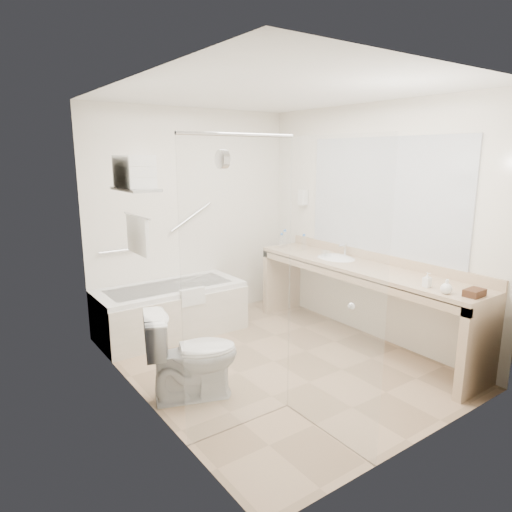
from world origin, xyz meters
TOP-DOWN VIEW (x-y plane):
  - floor at (0.00, 0.00)m, footprint 3.20×3.20m
  - ceiling at (0.00, 0.00)m, footprint 2.60×3.20m
  - wall_back at (0.00, 1.60)m, footprint 2.60×0.10m
  - wall_front at (0.00, -1.60)m, footprint 2.60×0.10m
  - wall_left at (-1.30, 0.00)m, footprint 0.10×3.20m
  - wall_right at (1.30, 0.00)m, footprint 0.10×3.20m
  - bathtub at (-0.50, 1.24)m, footprint 1.60×0.73m
  - grab_bar_short at (-0.95, 1.56)m, footprint 0.40×0.03m
  - grab_bar_long at (-0.05, 1.56)m, footprint 0.53×0.03m
  - shower_enclosure at (-0.63, -0.93)m, footprint 0.96×0.91m
  - towel_shelf at (-1.17, 0.35)m, footprint 0.24×0.55m
  - vanity_counter at (1.02, -0.15)m, footprint 0.55×2.70m
  - sink at (1.05, 0.25)m, footprint 0.40×0.52m
  - faucet at (1.20, 0.25)m, footprint 0.03×0.03m
  - mirror at (1.29, -0.15)m, footprint 0.02×2.00m
  - hairdryer_unit at (1.25, 1.05)m, footprint 0.08×0.10m
  - toilet at (-0.95, -0.13)m, footprint 0.86×0.66m
  - amenity_basket at (0.97, -1.40)m, footprint 0.18×0.12m
  - soap_bottle_a at (0.88, -1.02)m, footprint 0.06×0.13m
  - soap_bottle_b at (0.85, -1.22)m, footprint 0.13×0.15m
  - water_bottle_left at (1.00, 1.09)m, footprint 0.07×0.07m
  - water_bottle_mid at (0.91, 1.04)m, footprint 0.06×0.06m
  - water_bottle_right at (1.06, 0.80)m, footprint 0.06×0.06m
  - drinking_glass_near at (0.94, 0.27)m, footprint 0.09×0.09m
  - drinking_glass_far at (0.94, 0.32)m, footprint 0.08×0.08m

SIDE VIEW (x-z plane):
  - floor at x=0.00m, z-range 0.00..0.00m
  - bathtub at x=-0.50m, z-range -0.02..0.57m
  - toilet at x=-0.95m, z-range 0.00..0.74m
  - vanity_counter at x=1.02m, z-range 0.17..1.12m
  - sink at x=1.05m, z-range 0.75..0.89m
  - amenity_basket at x=0.97m, z-range 0.85..0.91m
  - soap_bottle_a at x=0.88m, z-range 0.85..0.91m
  - drinking_glass_far at x=0.94m, z-range 0.85..0.94m
  - drinking_glass_near at x=0.94m, z-range 0.85..0.94m
  - soap_bottle_b at x=0.85m, z-range 0.85..0.95m
  - faucet at x=1.20m, z-range 0.86..1.00m
  - water_bottle_mid at x=0.91m, z-range 0.84..1.03m
  - water_bottle_right at x=1.06m, z-range 0.84..1.03m
  - water_bottle_left at x=1.00m, z-range 0.84..1.05m
  - grab_bar_short at x=-0.95m, z-range 0.93..0.96m
  - shower_enclosure at x=-0.63m, z-range 0.01..2.12m
  - wall_back at x=0.00m, z-range 0.00..2.50m
  - wall_front at x=0.00m, z-range 0.00..2.50m
  - wall_left at x=-1.30m, z-range 0.00..2.50m
  - wall_right at x=1.30m, z-range 0.00..2.50m
  - grab_bar_long at x=-0.05m, z-range 1.09..1.41m
  - hairdryer_unit at x=1.25m, z-range 1.36..1.54m
  - mirror at x=1.29m, z-range 0.95..2.15m
  - towel_shelf at x=-1.17m, z-range 1.35..2.16m
  - ceiling at x=0.00m, z-range 2.45..2.55m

